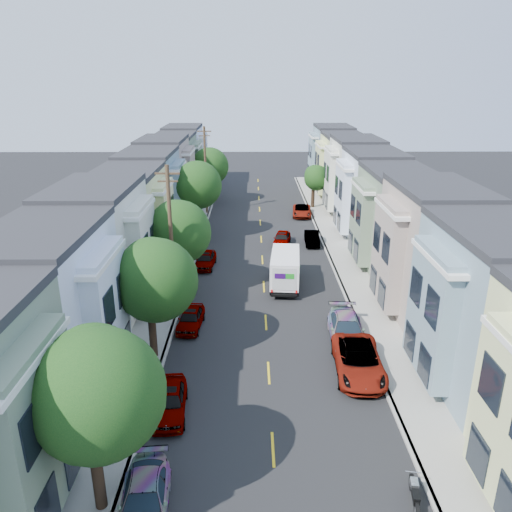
{
  "coord_description": "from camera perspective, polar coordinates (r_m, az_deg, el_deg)",
  "views": [
    {
      "loc": [
        -0.87,
        -29.68,
        15.42
      ],
      "look_at": [
        -0.61,
        6.97,
        2.2
      ],
      "focal_mm": 35.0,
      "sensor_mm": 36.0,
      "label": 1
    }
  ],
  "objects": [
    {
      "name": "ground",
      "position": [
        33.46,
        1.13,
        -7.61
      ],
      "size": [
        160.0,
        160.0,
        0.0
      ],
      "primitive_type": "plane",
      "color": "black",
      "rests_on": "ground"
    },
    {
      "name": "road_slab",
      "position": [
        47.27,
        0.66,
        0.81
      ],
      "size": [
        12.0,
        70.0,
        0.02
      ],
      "primitive_type": "cube",
      "color": "black",
      "rests_on": "ground"
    },
    {
      "name": "curb_left",
      "position": [
        47.53,
        -6.65,
        0.86
      ],
      "size": [
        0.3,
        70.0,
        0.15
      ],
      "primitive_type": "cube",
      "color": "gray",
      "rests_on": "ground"
    },
    {
      "name": "curb_right",
      "position": [
        47.75,
        7.94,
        0.89
      ],
      "size": [
        0.3,
        70.0,
        0.15
      ],
      "primitive_type": "cube",
      "color": "gray",
      "rests_on": "ground"
    },
    {
      "name": "sidewalk_left",
      "position": [
        47.69,
        -8.2,
        0.85
      ],
      "size": [
        2.6,
        70.0,
        0.15
      ],
      "primitive_type": "cube",
      "color": "gray",
      "rests_on": "ground"
    },
    {
      "name": "sidewalk_right",
      "position": [
        47.95,
        9.48,
        0.89
      ],
      "size": [
        2.6,
        70.0,
        0.15
      ],
      "primitive_type": "cube",
      "color": "gray",
      "rests_on": "ground"
    },
    {
      "name": "centerline",
      "position": [
        47.28,
        0.66,
        0.8
      ],
      "size": [
        0.12,
        70.0,
        0.01
      ],
      "primitive_type": "cube",
      "color": "gold",
      "rests_on": "ground"
    },
    {
      "name": "townhouse_row_left",
      "position": [
        48.37,
        -12.66,
        0.75
      ],
      "size": [
        5.0,
        70.0,
        8.5
      ],
      "primitive_type": "cube",
      "color": "slate",
      "rests_on": "ground"
    },
    {
      "name": "townhouse_row_right",
      "position": [
        48.77,
        13.88,
        0.81
      ],
      "size": [
        5.0,
        70.0,
        8.5
      ],
      "primitive_type": "cube",
      "color": "slate",
      "rests_on": "ground"
    },
    {
      "name": "tree_a",
      "position": [
        18.65,
        -17.87,
        -14.85
      ],
      "size": [
        4.7,
        4.7,
        7.47
      ],
      "color": "black",
      "rests_on": "ground"
    },
    {
      "name": "tree_b",
      "position": [
        27.99,
        -11.58,
        -2.75
      ],
      "size": [
        4.7,
        4.7,
        7.23
      ],
      "color": "black",
      "rests_on": "ground"
    },
    {
      "name": "tree_c",
      "position": [
        36.51,
        -8.96,
        2.67
      ],
      "size": [
        4.7,
        4.7,
        7.16
      ],
      "color": "black",
      "rests_on": "ground"
    },
    {
      "name": "tree_d",
      "position": [
        49.35,
        -6.79,
        8.03
      ],
      "size": [
        4.7,
        4.7,
        7.81
      ],
      "color": "black",
      "rests_on": "ground"
    },
    {
      "name": "tree_e",
      "position": [
        63.91,
        -5.37,
        10.16
      ],
      "size": [
        4.7,
        4.7,
        7.14
      ],
      "color": "black",
      "rests_on": "ground"
    },
    {
      "name": "tree_far_r",
      "position": [
        61.96,
        6.87,
        8.82
      ],
      "size": [
        3.1,
        3.1,
        5.32
      ],
      "color": "black",
      "rests_on": "ground"
    },
    {
      "name": "utility_pole_near",
      "position": [
        33.74,
        -9.66,
        1.83
      ],
      "size": [
        1.6,
        0.26,
        10.0
      ],
      "color": "#42301E",
      "rests_on": "ground"
    },
    {
      "name": "utility_pole_far",
      "position": [
        58.84,
        -5.79,
        9.69
      ],
      "size": [
        1.6,
        0.26,
        10.0
      ],
      "color": "#42301E",
      "rests_on": "ground"
    },
    {
      "name": "fedex_truck",
      "position": [
        38.61,
        3.34,
        -1.33
      ],
      "size": [
        2.16,
        5.6,
        2.69
      ],
      "rotation": [
        0.0,
        0.0,
        -0.08
      ],
      "color": "white",
      "rests_on": "ground"
    },
    {
      "name": "lead_sedan",
      "position": [
        48.28,
        2.98,
        1.98
      ],
      "size": [
        2.16,
        4.16,
        1.28
      ],
      "primitive_type": "imported",
      "rotation": [
        0.0,
        0.0,
        -0.17
      ],
      "color": "black",
      "rests_on": "ground"
    },
    {
      "name": "parked_left_a",
      "position": [
        20.95,
        -12.63,
        -25.63
      ],
      "size": [
        2.18,
        4.44,
        1.29
      ],
      "primitive_type": "imported",
      "rotation": [
        0.0,
        0.0,
        0.09
      ],
      "color": "black",
      "rests_on": "ground"
    },
    {
      "name": "parked_left_b",
      "position": [
        25.37,
        -9.86,
        -16.03
      ],
      "size": [
        1.91,
        4.3,
        1.36
      ],
      "primitive_type": "imported",
      "rotation": [
        0.0,
        0.0,
        0.07
      ],
      "color": "black",
      "rests_on": "ground"
    },
    {
      "name": "parked_left_c",
      "position": [
        32.85,
        -7.47,
        -7.11
      ],
      "size": [
        1.76,
        3.96,
        1.25
      ],
      "primitive_type": "imported",
      "rotation": [
        0.0,
        0.0,
        -0.07
      ],
      "color": "gray",
      "rests_on": "ground"
    },
    {
      "name": "parked_left_d",
      "position": [
        42.83,
        -5.79,
        -0.45
      ],
      "size": [
        1.84,
        4.11,
        1.3
      ],
      "primitive_type": "imported",
      "rotation": [
        0.0,
        0.0,
        -0.08
      ],
      "color": "#5C2714",
      "rests_on": "ground"
    },
    {
      "name": "parked_right_a",
      "position": [
        28.41,
        11.61,
        -11.67
      ],
      "size": [
        2.84,
        5.66,
        1.54
      ],
      "primitive_type": "imported",
      "rotation": [
        0.0,
        0.0,
        -0.05
      ],
      "color": "#383939",
      "rests_on": "ground"
    },
    {
      "name": "parked_right_b",
      "position": [
        31.53,
        10.29,
        -8.25
      ],
      "size": [
        2.35,
        5.07,
        1.49
      ],
      "primitive_type": "imported",
      "rotation": [
        0.0,
        0.0,
        -0.05
      ],
      "color": "silver",
      "rests_on": "ground"
    },
    {
      "name": "parked_right_c",
      "position": [
        48.72,
        6.41,
        2.02
      ],
      "size": [
        1.45,
        3.76,
        1.24
      ],
      "primitive_type": "imported",
      "rotation": [
        0.0,
        0.0,
        -0.04
      ],
      "color": "black",
      "rests_on": "ground"
    },
    {
      "name": "parked_right_d",
      "position": [
        58.68,
        5.26,
        5.15
      ],
      "size": [
        2.47,
        4.7,
        1.26
      ],
      "primitive_type": "imported",
      "rotation": [
        0.0,
        0.0,
        -0.09
      ],
      "color": "#0B0F41",
      "rests_on": "ground"
    },
    {
      "name": "motorcycle",
      "position": [
        21.91,
        17.62,
        -24.46
      ],
      "size": [
        0.29,
        2.09,
        0.83
      ],
      "rotation": [
        0.0,
        0.0,
        -0.17
      ],
      "color": "black",
      "rests_on": "ground"
    }
  ]
}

